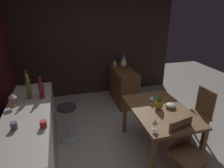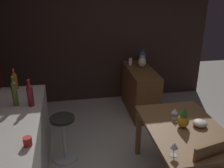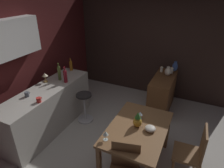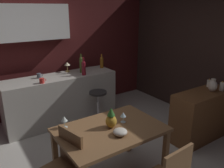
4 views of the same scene
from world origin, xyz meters
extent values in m
cube|color=#33231E|center=(2.55, 0.30, 1.30)|extent=(0.10, 4.40, 2.60)
cube|color=brown|center=(0.02, -0.40, 0.72)|extent=(1.24, 0.84, 0.04)
cube|color=brown|center=(0.59, -0.03, 0.35)|extent=(0.06, 0.06, 0.70)
cube|color=brown|center=(0.59, -0.77, 0.35)|extent=(0.06, 0.06, 0.70)
cube|color=#B2ADA3|center=(0.16, 1.50, 0.45)|extent=(2.10, 0.60, 0.90)
cube|color=brown|center=(1.83, -0.40, 0.41)|extent=(1.10, 0.44, 0.82)
cube|color=brown|center=(-0.50, -0.41, 0.67)|extent=(0.12, 0.38, 0.43)
cylinder|color=brown|center=(0.27, -0.97, 0.21)|extent=(0.04, 0.04, 0.41)
cylinder|color=#262323|center=(0.67, 0.98, 0.63)|extent=(0.32, 0.32, 0.04)
cylinder|color=silver|center=(0.67, 0.98, 0.31)|extent=(0.04, 0.04, 0.61)
cylinder|color=silver|center=(0.67, 0.98, 0.01)|extent=(0.34, 0.34, 0.03)
cylinder|color=silver|center=(0.24, -0.36, 0.74)|extent=(0.07, 0.07, 0.00)
cylinder|color=silver|center=(0.24, -0.36, 0.78)|extent=(0.01, 0.01, 0.07)
cone|color=silver|center=(0.24, -0.36, 0.85)|extent=(0.07, 0.07, 0.06)
cylinder|color=silver|center=(-0.42, -0.08, 0.74)|extent=(0.07, 0.07, 0.00)
cylinder|color=silver|center=(-0.42, -0.08, 0.79)|extent=(0.01, 0.01, 0.08)
cone|color=silver|center=(-0.42, -0.08, 0.86)|extent=(0.08, 0.08, 0.06)
ellipsoid|color=gold|center=(0.04, -0.38, 0.82)|extent=(0.13, 0.13, 0.15)
cone|color=#2D6B28|center=(0.04, -0.38, 0.94)|extent=(0.09, 0.09, 0.10)
ellipsoid|color=beige|center=(0.03, -0.58, 0.78)|extent=(0.16, 0.16, 0.07)
cylinder|color=#8C5114|center=(1.13, 1.59, 1.00)|extent=(0.07, 0.07, 0.19)
sphere|color=#8C5114|center=(1.13, 1.59, 1.09)|extent=(0.07, 0.07, 0.07)
cylinder|color=#8C5114|center=(1.13, 1.59, 1.15)|extent=(0.03, 0.03, 0.08)
cylinder|color=maroon|center=(0.57, 1.32, 1.01)|extent=(0.07, 0.07, 0.23)
sphere|color=maroon|center=(0.57, 1.32, 1.13)|extent=(0.07, 0.07, 0.07)
cylinder|color=maroon|center=(0.57, 1.32, 1.19)|extent=(0.04, 0.04, 0.08)
cylinder|color=#475623|center=(0.61, 1.50, 1.04)|extent=(0.07, 0.07, 0.27)
sphere|color=#475623|center=(0.61, 1.50, 1.17)|extent=(0.07, 0.07, 0.07)
cylinder|color=#475623|center=(0.61, 1.50, 1.23)|extent=(0.03, 0.03, 0.07)
cylinder|color=red|center=(-0.25, 1.27, 0.94)|extent=(0.08, 0.08, 0.09)
torus|color=red|center=(-0.20, 1.27, 0.95)|extent=(0.05, 0.01, 0.05)
cylinder|color=white|center=(2.11, -0.28, 0.88)|extent=(0.06, 0.06, 0.12)
ellipsoid|color=yellow|center=(2.11, -0.28, 0.95)|extent=(0.01, 0.01, 0.03)
cylinder|color=white|center=(2.12, -0.51, 0.89)|extent=(0.07, 0.07, 0.13)
ellipsoid|color=yellow|center=(2.12, -0.51, 0.97)|extent=(0.01, 0.01, 0.03)
ellipsoid|color=#334C8C|center=(2.28, -0.55, 0.93)|extent=(0.13, 0.13, 0.22)
cylinder|color=#334C8C|center=(2.28, -0.55, 1.05)|extent=(0.07, 0.07, 0.02)
ellipsoid|color=beige|center=(1.95, -0.45, 0.92)|extent=(0.14, 0.14, 0.19)
cylinder|color=beige|center=(1.95, -0.45, 1.02)|extent=(0.08, 0.08, 0.02)
camera|label=1|loc=(-2.30, 1.00, 2.23)|focal=31.20mm
camera|label=2|loc=(-2.30, 0.85, 2.31)|focal=41.21mm
camera|label=3|loc=(-2.30, -1.05, 2.67)|focal=31.79mm
camera|label=4|loc=(-1.32, -2.41, 2.10)|focal=36.76mm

